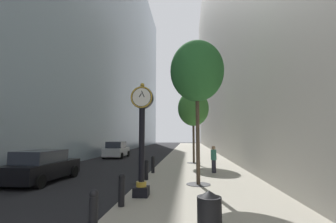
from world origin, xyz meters
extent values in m
plane|color=black|center=(0.00, 27.00, 0.00)|extent=(110.00, 110.00, 0.00)
cube|color=#ADA593|center=(3.03, 30.00, 0.07)|extent=(6.06, 80.00, 0.14)
cube|color=#93A8B7|center=(-12.12, 30.00, 18.43)|extent=(9.00, 80.00, 36.86)
cube|color=gray|center=(10.56, 30.00, 18.05)|extent=(9.00, 80.00, 36.11)
cube|color=black|center=(0.63, 6.42, 0.32)|extent=(0.55, 0.55, 0.35)
cylinder|color=gold|center=(0.63, 6.42, 0.58)|extent=(0.39, 0.38, 0.18)
cylinder|color=black|center=(0.63, 6.42, 2.03)|extent=(0.22, 0.22, 2.71)
cylinder|color=black|center=(0.63, 6.42, 3.80)|extent=(0.84, 0.28, 0.84)
torus|color=gold|center=(0.63, 6.27, 3.80)|extent=(0.82, 0.05, 0.82)
cylinder|color=white|center=(0.63, 6.27, 3.80)|extent=(0.69, 0.01, 0.69)
cylinder|color=white|center=(0.63, 6.57, 3.80)|extent=(0.69, 0.01, 0.69)
sphere|color=gold|center=(0.63, 6.42, 4.29)|extent=(0.16, 0.16, 0.16)
cube|color=black|center=(0.59, 6.26, 3.87)|extent=(0.11, 0.01, 0.16)
cube|color=black|center=(0.68, 6.26, 3.92)|extent=(0.13, 0.01, 0.25)
cylinder|color=black|center=(0.24, 2.93, 0.57)|extent=(0.20, 0.20, 0.86)
sphere|color=black|center=(0.24, 2.93, 1.05)|extent=(0.21, 0.21, 0.21)
cylinder|color=black|center=(0.24, 5.17, 0.57)|extent=(0.20, 0.20, 0.86)
sphere|color=black|center=(0.24, 5.17, 1.05)|extent=(0.21, 0.21, 0.21)
cylinder|color=black|center=(0.24, 9.65, 0.57)|extent=(0.20, 0.20, 0.86)
sphere|color=black|center=(0.24, 9.65, 1.05)|extent=(0.21, 0.21, 0.21)
cylinder|color=black|center=(0.24, 11.89, 0.57)|extent=(0.20, 0.20, 0.86)
sphere|color=black|center=(0.24, 11.89, 1.05)|extent=(0.21, 0.21, 0.21)
cylinder|color=#333335|center=(2.81, 8.73, 0.15)|extent=(1.10, 1.10, 0.02)
cylinder|color=#4C3D2D|center=(2.81, 8.73, 2.31)|extent=(0.18, 0.18, 4.35)
ellipsoid|color=#2D7033|center=(2.81, 8.73, 5.44)|extent=(2.55, 2.55, 2.94)
cylinder|color=#333335|center=(2.81, 17.29, 0.15)|extent=(1.10, 1.10, 0.02)
cylinder|color=#4C3D2D|center=(2.81, 17.29, 1.91)|extent=(0.18, 0.18, 3.55)
ellipsoid|color=#428438|center=(2.81, 17.29, 4.65)|extent=(2.57, 2.57, 2.96)
cylinder|color=black|center=(2.80, 2.87, 0.60)|extent=(0.52, 0.52, 0.92)
cone|color=black|center=(2.80, 2.87, 1.11)|extent=(0.53, 0.53, 0.16)
cylinder|color=#23232D|center=(3.89, 12.25, 0.52)|extent=(0.29, 0.29, 0.76)
cylinder|color=#337560|center=(3.89, 12.25, 1.20)|extent=(0.38, 0.38, 0.61)
sphere|color=#9E7556|center=(3.89, 12.25, 1.63)|extent=(0.23, 0.23, 0.23)
cube|color=#B7BABF|center=(-5.38, 22.89, 0.64)|extent=(1.90, 4.12, 0.84)
cube|color=#282D38|center=(-5.38, 22.69, 1.39)|extent=(1.66, 2.32, 0.69)
cylinder|color=black|center=(-6.33, 24.28, 0.32)|extent=(0.23, 0.64, 0.64)
cylinder|color=black|center=(-4.47, 24.30, 0.32)|extent=(0.23, 0.64, 0.64)
cylinder|color=black|center=(-6.30, 21.49, 0.32)|extent=(0.23, 0.64, 0.64)
cylinder|color=black|center=(-4.44, 21.51, 0.32)|extent=(0.23, 0.64, 0.64)
cube|color=black|center=(-5.11, 9.38, 0.61)|extent=(1.95, 4.42, 0.78)
cube|color=#282D38|center=(-5.12, 9.16, 1.30)|extent=(1.68, 2.49, 0.64)
cylinder|color=black|center=(-5.98, 10.90, 0.32)|extent=(0.24, 0.65, 0.64)
cylinder|color=black|center=(-4.16, 10.84, 0.32)|extent=(0.24, 0.65, 0.64)
cylinder|color=black|center=(-6.07, 7.92, 0.32)|extent=(0.24, 0.65, 0.64)
cylinder|color=black|center=(-4.24, 7.87, 0.32)|extent=(0.24, 0.65, 0.64)
camera|label=1|loc=(2.37, -2.35, 2.35)|focal=25.16mm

